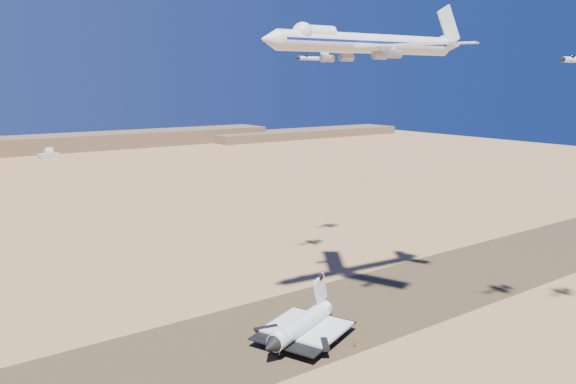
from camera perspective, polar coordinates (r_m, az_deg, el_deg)
ground at (r=180.71m, az=-0.89°, el=-13.99°), size 1200.00×1200.00×0.00m
runway at (r=180.69m, az=-0.89°, el=-13.98°), size 600.00×50.00×0.06m
ridgeline at (r=684.31m, az=-22.03°, el=4.41°), size 960.00×90.00×18.00m
shuttle at (r=172.13m, az=1.31°, el=-13.55°), size 36.84×30.87×17.92m
carrier_747 at (r=172.77m, az=7.50°, el=14.77°), size 73.22×56.35×18.20m
crew_a at (r=173.15m, az=3.66°, el=-14.87°), size 0.43×0.61×1.59m
crew_b at (r=172.12m, az=6.80°, el=-15.04°), size 0.61×0.96×1.88m
crew_c at (r=173.56m, az=4.96°, el=-14.80°), size 1.06×1.08×1.71m
chase_jet_c at (r=214.40m, az=2.43°, el=13.42°), size 15.49×8.15×3.86m
chase_jet_d at (r=244.58m, az=4.63°, el=14.48°), size 14.63×8.01×3.65m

